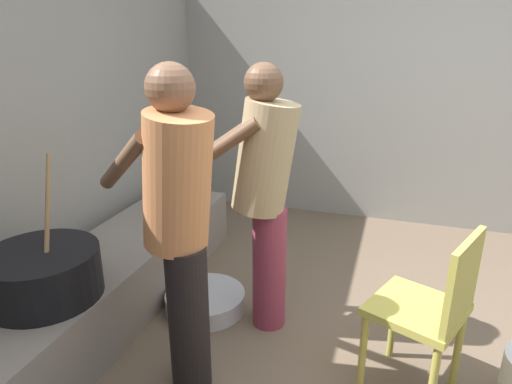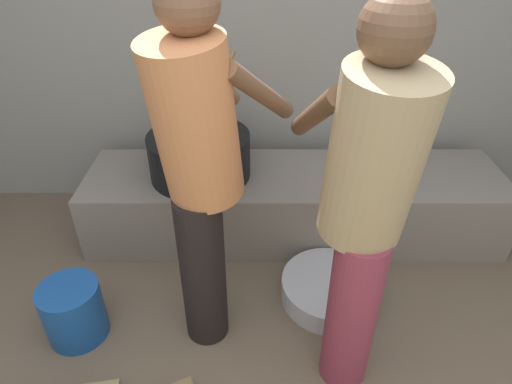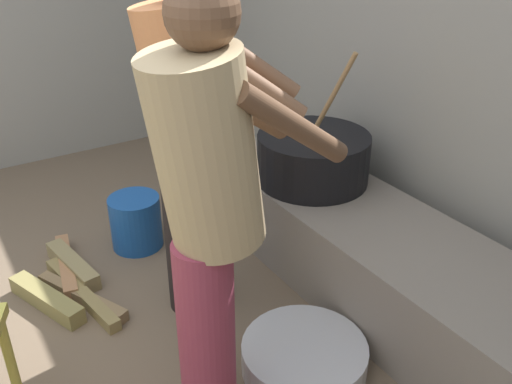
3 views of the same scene
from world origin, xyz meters
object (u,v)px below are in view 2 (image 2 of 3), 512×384
object	(u,v)px
cooking_pot_main	(197,155)
bucket_blue_plastic	(72,312)
cook_in_orange_shirt	(197,165)
cook_in_tan_shirt	(364,202)
metal_mixing_bowl	(329,289)

from	to	relation	value
cooking_pot_main	bucket_blue_plastic	distance (m)	1.03
cook_in_orange_shirt	cook_in_tan_shirt	world-z (taller)	cook_in_orange_shirt
cooking_pot_main	cook_in_tan_shirt	xyz separation A→B (m)	(0.69, -0.96, 0.35)
bucket_blue_plastic	cook_in_orange_shirt	bearing A→B (deg)	4.59
cooking_pot_main	cook_in_orange_shirt	xyz separation A→B (m)	(0.10, -0.74, 0.36)
bucket_blue_plastic	cook_in_tan_shirt	bearing A→B (deg)	-8.04
cook_in_orange_shirt	cooking_pot_main	bearing A→B (deg)	97.96
cook_in_orange_shirt	metal_mixing_bowl	distance (m)	1.06
cook_in_orange_shirt	bucket_blue_plastic	world-z (taller)	cook_in_orange_shirt
cook_in_tan_shirt	bucket_blue_plastic	size ratio (longest dim) A/B	5.29
cook_in_orange_shirt	bucket_blue_plastic	xyz separation A→B (m)	(-0.63, -0.05, -0.76)
cook_in_orange_shirt	cook_in_tan_shirt	xyz separation A→B (m)	(0.59, -0.22, -0.02)
cooking_pot_main	cook_in_tan_shirt	size ratio (longest dim) A/B	0.45
cook_in_orange_shirt	cook_in_tan_shirt	size ratio (longest dim) A/B	1.02
metal_mixing_bowl	cook_in_orange_shirt	bearing A→B (deg)	-163.92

